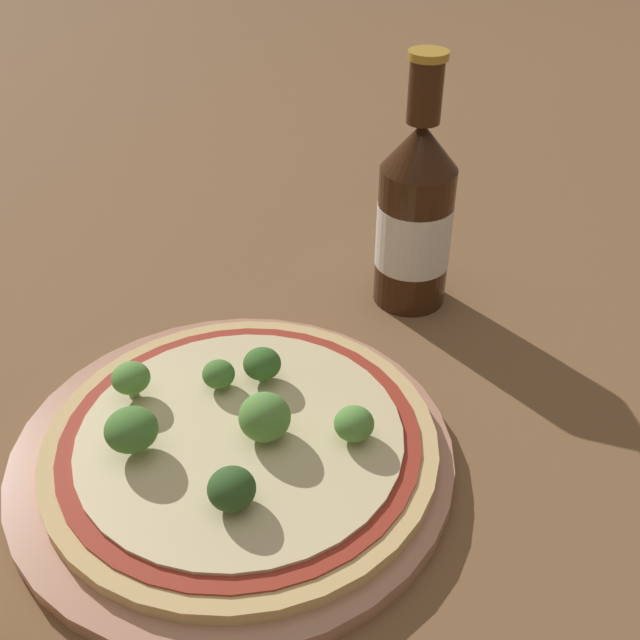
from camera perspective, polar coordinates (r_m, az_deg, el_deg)
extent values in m
plane|color=brown|center=(0.52, -4.03, -10.80)|extent=(3.00, 3.00, 0.00)
cylinder|color=tan|center=(0.52, -6.61, -10.07)|extent=(0.30, 0.30, 0.01)
cylinder|color=tan|center=(0.51, -6.02, -9.27)|extent=(0.26, 0.26, 0.01)
cylinder|color=maroon|center=(0.51, -6.06, -8.81)|extent=(0.24, 0.24, 0.00)
cylinder|color=beige|center=(0.51, -6.07, -8.71)|extent=(0.22, 0.22, 0.00)
cylinder|color=#7A9E5B|center=(0.54, -4.38, -4.19)|extent=(0.01, 0.01, 0.01)
ellipsoid|color=#386628|center=(0.53, -4.43, -3.34)|extent=(0.03, 0.03, 0.02)
cylinder|color=#7A9E5B|center=(0.50, 2.58, -8.67)|extent=(0.01, 0.01, 0.01)
ellipsoid|color=#568E3D|center=(0.49, 2.61, -7.89)|extent=(0.03, 0.03, 0.02)
cylinder|color=#7A9E5B|center=(0.50, -4.30, -8.37)|extent=(0.01, 0.01, 0.01)
ellipsoid|color=#568E3D|center=(0.49, -4.37, -7.31)|extent=(0.03, 0.03, 0.03)
cylinder|color=#7A9E5B|center=(0.46, -6.66, -13.49)|extent=(0.01, 0.01, 0.01)
ellipsoid|color=#2D5123|center=(0.45, -6.75, -12.65)|extent=(0.03, 0.03, 0.02)
cylinder|color=#7A9E5B|center=(0.54, -14.05, -5.18)|extent=(0.01, 0.01, 0.01)
ellipsoid|color=#568E3D|center=(0.53, -14.22, -4.30)|extent=(0.03, 0.03, 0.02)
cylinder|color=#7A9E5B|center=(0.50, -13.97, -9.14)|extent=(0.01, 0.01, 0.01)
ellipsoid|color=#477A33|center=(0.49, -14.18, -8.10)|extent=(0.03, 0.03, 0.03)
cylinder|color=#7A9E5B|center=(0.54, -7.39, -4.68)|extent=(0.01, 0.01, 0.01)
ellipsoid|color=#477A33|center=(0.53, -7.46, -3.99)|extent=(0.02, 0.02, 0.02)
cylinder|color=#381E0F|center=(0.64, 7.12, 6.33)|extent=(0.06, 0.06, 0.12)
cylinder|color=silver|center=(0.64, 7.13, 6.53)|extent=(0.06, 0.06, 0.06)
cone|color=#381E0F|center=(0.61, 7.69, 13.02)|extent=(0.06, 0.06, 0.04)
cylinder|color=#381E0F|center=(0.59, 8.04, 16.87)|extent=(0.03, 0.03, 0.05)
cylinder|color=#B7892D|center=(0.58, 8.27, 19.37)|extent=(0.03, 0.03, 0.01)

